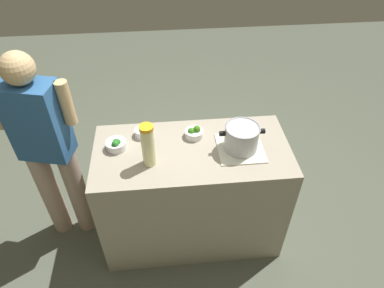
# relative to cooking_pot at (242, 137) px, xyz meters

# --- Properties ---
(ground_plane) EXTENTS (8.00, 8.00, 0.00)m
(ground_plane) POSITION_rel_cooking_pot_xyz_m (0.32, -0.02, -1.01)
(ground_plane) COLOR #4F5546
(counter_slab) EXTENTS (1.32, 0.63, 0.91)m
(counter_slab) POSITION_rel_cooking_pot_xyz_m (0.32, -0.02, -0.55)
(counter_slab) COLOR gray
(counter_slab) RESTS_ON ground_plane
(dish_cloth) EXTENTS (0.30, 0.31, 0.01)m
(dish_cloth) POSITION_rel_cooking_pot_xyz_m (0.00, -0.00, -0.09)
(dish_cloth) COLOR beige
(dish_cloth) RESTS_ON counter_slab
(cooking_pot) EXTENTS (0.30, 0.23, 0.17)m
(cooking_pot) POSITION_rel_cooking_pot_xyz_m (0.00, 0.00, 0.00)
(cooking_pot) COLOR #B7B7BC
(cooking_pot) RESTS_ON dish_cloth
(lemonade_pitcher) EXTENTS (0.09, 0.09, 0.30)m
(lemonade_pitcher) POSITION_rel_cooking_pot_xyz_m (0.60, 0.08, 0.05)
(lemonade_pitcher) COLOR #F0EAA7
(lemonade_pitcher) RESTS_ON counter_slab
(broccoli_bowl_front) EXTENTS (0.11, 0.11, 0.08)m
(broccoli_bowl_front) POSITION_rel_cooking_pot_xyz_m (0.64, -0.20, -0.07)
(broccoli_bowl_front) COLOR silver
(broccoli_bowl_front) RESTS_ON counter_slab
(broccoli_bowl_center) EXTENTS (0.13, 0.13, 0.08)m
(broccoli_bowl_center) POSITION_rel_cooking_pot_xyz_m (0.82, -0.08, -0.06)
(broccoli_bowl_center) COLOR silver
(broccoli_bowl_center) RESTS_ON counter_slab
(broccoli_bowl_back) EXTENTS (0.13, 0.13, 0.09)m
(broccoli_bowl_back) POSITION_rel_cooking_pot_xyz_m (0.29, -0.15, -0.07)
(broccoli_bowl_back) COLOR silver
(broccoli_bowl_back) RESTS_ON counter_slab
(person_cook) EXTENTS (0.50, 0.27, 1.59)m
(person_cook) POSITION_rel_cooking_pot_xyz_m (1.29, -0.16, -0.13)
(person_cook) COLOR tan
(person_cook) RESTS_ON ground_plane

